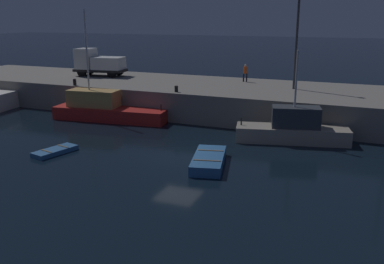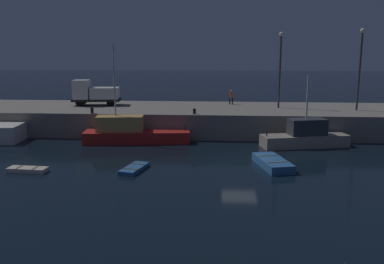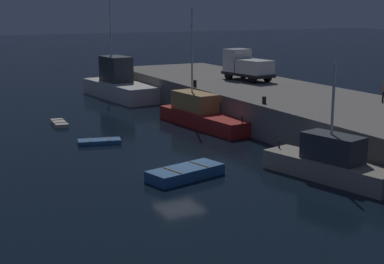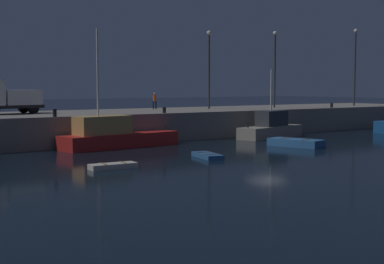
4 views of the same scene
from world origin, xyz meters
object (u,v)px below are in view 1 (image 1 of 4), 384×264
at_px(fishing_boat_white, 293,129).
at_px(utility_truck, 98,63).
at_px(dinghy_orange_near, 55,151).
at_px(dinghy_red_small, 209,160).
at_px(bollard_central, 176,89).
at_px(fishing_boat_orange, 106,109).
at_px(dockworker, 245,72).
at_px(bollard_west, 75,82).
at_px(lamp_post_west, 297,34).

relative_size(fishing_boat_white, utility_truck, 1.44).
xyz_separation_m(dinghy_orange_near, dinghy_red_small, (9.40, 1.58, 0.15)).
relative_size(fishing_boat_white, bollard_central, 15.80).
distance_m(fishing_boat_orange, dinghy_red_small, 13.49).
distance_m(utility_truck, dockworker, 14.66).
height_order(fishing_boat_orange, bollard_west, fishing_boat_orange).
bearing_deg(dockworker, utility_truck, -173.07).
bearing_deg(lamp_post_west, fishing_boat_white, -79.84).
bearing_deg(bollard_central, dinghy_red_small, -55.71).
bearing_deg(bollard_central, bollard_west, -177.80).
xyz_separation_m(utility_truck, bollard_west, (1.62, -5.90, -1.01)).
relative_size(fishing_boat_orange, lamp_post_west, 1.26).
bearing_deg(dinghy_red_small, bollard_central, 124.29).
height_order(dinghy_red_small, utility_truck, utility_truck).
bearing_deg(dinghy_red_small, bollard_west, 151.20).
distance_m(fishing_boat_white, bollard_central, 10.00).
height_order(lamp_post_west, dockworker, lamp_post_west).
bearing_deg(bollard_central, fishing_boat_white, -13.84).
distance_m(dinghy_orange_near, dinghy_red_small, 9.54).
height_order(bollard_west, bollard_central, bollard_west).
xyz_separation_m(fishing_boat_white, bollard_west, (-19.00, 1.99, 1.74)).
bearing_deg(fishing_boat_white, bollard_west, 174.01).
bearing_deg(bollard_west, utility_truck, 105.33).
distance_m(bollard_west, bollard_central, 9.44).
relative_size(lamp_post_west, bollard_west, 13.48).
bearing_deg(bollard_central, lamp_post_west, 31.20).
xyz_separation_m(fishing_boat_white, dockworker, (-6.07, 9.67, 2.36)).
distance_m(dinghy_orange_near, lamp_post_west, 20.42).
bearing_deg(utility_truck, bollard_central, -26.62).
xyz_separation_m(fishing_boat_orange, dinghy_red_small, (11.46, -7.09, -0.59)).
height_order(fishing_boat_white, fishing_boat_orange, fishing_boat_orange).
relative_size(dockworker, bollard_central, 3.28).
relative_size(dinghy_red_small, lamp_post_west, 0.58).
xyz_separation_m(dinghy_orange_near, lamp_post_west, (11.60, 15.45, 6.61)).
height_order(fishing_boat_white, dinghy_orange_near, fishing_boat_white).
distance_m(fishing_boat_white, dinghy_red_small, 7.43).
height_order(lamp_post_west, utility_truck, lamp_post_west).
distance_m(lamp_post_west, dockworker, 6.35).
xyz_separation_m(fishing_boat_orange, lamp_post_west, (13.65, 6.78, 5.88)).
xyz_separation_m(fishing_boat_orange, bollard_west, (-4.03, 1.43, 1.74)).
relative_size(fishing_boat_orange, dockworker, 6.02).
height_order(dinghy_red_small, dockworker, dockworker).
bearing_deg(dinghy_red_small, fishing_boat_orange, 148.26).
bearing_deg(fishing_boat_orange, bollard_central, 18.31).
distance_m(dockworker, bollard_west, 15.05).
bearing_deg(dockworker, bollard_west, -149.31).
height_order(dockworker, bollard_central, dockworker).
height_order(dinghy_orange_near, dinghy_red_small, dinghy_red_small).
bearing_deg(bollard_west, dinghy_red_small, -28.80).
bearing_deg(dinghy_orange_near, bollard_central, 72.24).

